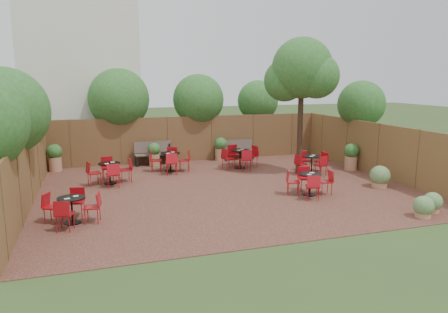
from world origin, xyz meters
name	(u,v)px	position (x,y,z in m)	size (l,w,h in m)	color
ground	(226,188)	(0.00, 0.00, 0.00)	(80.00, 80.00, 0.00)	#354F23
courtyard_paving	(226,188)	(0.00, 0.00, 0.01)	(12.00, 10.00, 0.02)	#371A16
fence_back	(191,139)	(0.00, 5.00, 1.00)	(12.00, 0.08, 2.00)	#532F1E
fence_left	(29,171)	(-6.00, 0.00, 1.00)	(0.08, 10.00, 2.00)	#532F1E
fence_right	(378,150)	(6.00, 0.00, 1.00)	(0.08, 10.00, 2.00)	#532F1E
neighbour_building	(81,71)	(-4.50, 8.00, 4.00)	(5.00, 4.00, 8.00)	silver
overhang_foliage	(133,105)	(-2.70, 2.68, 2.70)	(15.47, 10.69, 2.60)	#255B1D
courtyard_tree	(302,73)	(3.35, 1.21, 3.85)	(2.52, 2.42, 5.14)	black
park_bench_left	(153,153)	(-1.75, 4.63, 0.53)	(1.63, 0.64, 0.98)	brown
park_bench_right	(238,149)	(2.07, 4.62, 0.48)	(1.45, 0.53, 0.89)	brown
bistro_tables	(206,170)	(-0.41, 1.06, 0.44)	(10.08, 6.69, 0.87)	black
planters	(196,153)	(-0.12, 3.59, 0.59)	(11.89, 4.02, 1.08)	#A97654
low_shrubs	(400,189)	(4.67, -2.85, 0.33)	(1.55, 3.58, 0.73)	#A97654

